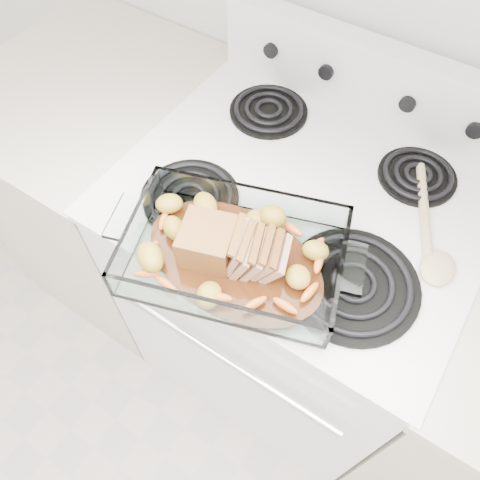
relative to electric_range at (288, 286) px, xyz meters
The scene contains 6 objects.
electric_range is the anchor object (origin of this frame).
counter_left 0.67m from the electric_range, behind, with size 0.58×0.68×0.93m.
baking_dish 0.54m from the electric_range, 95.35° to the right, with size 0.40×0.26×0.08m.
pork_roast 0.56m from the electric_range, 99.86° to the right, with size 0.20×0.10×0.08m.
roast_vegetables 0.53m from the electric_range, 97.09° to the right, with size 0.32×0.17×0.04m.
wooden_spoon 0.54m from the electric_range, ahead, with size 0.16×0.28×0.02m.
Camera 1 is at (0.24, 1.03, 1.71)m, focal length 35.00 mm.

